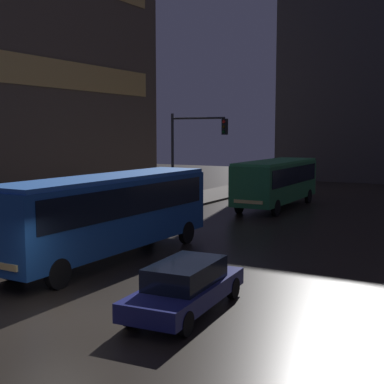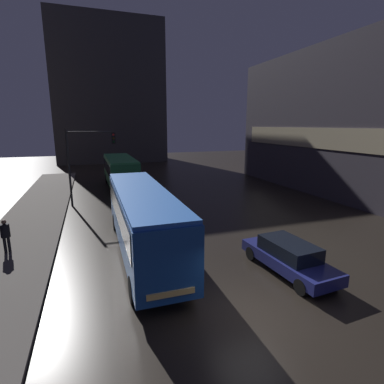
{
  "view_description": "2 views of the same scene",
  "coord_description": "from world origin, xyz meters",
  "views": [
    {
      "loc": [
        10.22,
        -10.42,
        5.0
      ],
      "look_at": [
        -0.1,
        7.76,
        2.65
      ],
      "focal_mm": 50.0,
      "sensor_mm": 36.0,
      "label": 1
    },
    {
      "loc": [
        -4.99,
        -8.02,
        6.35
      ],
      "look_at": [
        0.68,
        8.7,
        2.37
      ],
      "focal_mm": 28.0,
      "sensor_mm": 36.0,
      "label": 2
    }
  ],
  "objects": [
    {
      "name": "ground_plane",
      "position": [
        0.0,
        0.0,
        0.0
      ],
      "size": [
        120.0,
        120.0,
        0.0
      ],
      "primitive_type": "plane",
      "color": "black"
    },
    {
      "name": "sidewalk_left",
      "position": [
        -9.0,
        10.0,
        0.07
      ],
      "size": [
        4.0,
        48.0,
        0.15
      ],
      "color": "#56514C",
      "rests_on": "ground"
    },
    {
      "name": "building_right_block",
      "position": [
        19.17,
        15.7,
        6.6
      ],
      "size": [
        10.07,
        22.48,
        13.2
      ],
      "color": "#423D47",
      "rests_on": "ground"
    },
    {
      "name": "building_far_backdrop",
      "position": [
        -1.14,
        49.24,
        11.62
      ],
      "size": [
        18.07,
        12.0,
        23.23
      ],
      "color": "#2D2D33",
      "rests_on": "ground"
    },
    {
      "name": "bus_near",
      "position": [
        -2.79,
        6.03,
        2.04
      ],
      "size": [
        2.43,
        11.0,
        3.32
      ],
      "rotation": [
        0.0,
        0.0,
        3.14
      ],
      "color": "#194793",
      "rests_on": "ground"
    },
    {
      "name": "bus_far",
      "position": [
        -2.23,
        22.78,
        1.94
      ],
      "size": [
        2.76,
        9.52,
        3.14
      ],
      "rotation": [
        0.0,
        0.0,
        3.16
      ],
      "color": "#236B38",
      "rests_on": "ground"
    },
    {
      "name": "car_taxi",
      "position": [
        2.9,
        2.11,
        0.73
      ],
      "size": [
        2.11,
        4.85,
        1.41
      ],
      "rotation": [
        0.0,
        0.0,
        3.22
      ],
      "color": "navy",
      "rests_on": "ground"
    },
    {
      "name": "pedestrian_mid",
      "position": [
        -9.23,
        8.08,
        1.17
      ],
      "size": [
        0.52,
        0.52,
        1.68
      ],
      "rotation": [
        0.0,
        0.0,
        2.87
      ],
      "color": "black",
      "rests_on": "sidewalk_left"
    },
    {
      "name": "traffic_light_main",
      "position": [
        -5.35,
        16.91,
        4.17
      ],
      "size": [
        3.71,
        0.35,
        6.1
      ],
      "color": "#2D2D2D",
      "rests_on": "ground"
    }
  ]
}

